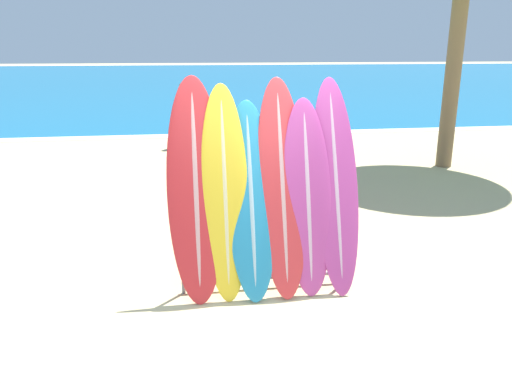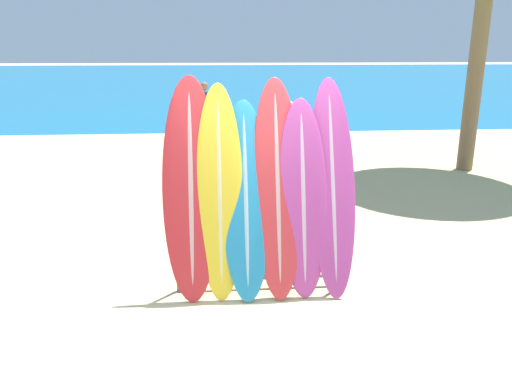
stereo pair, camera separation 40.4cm
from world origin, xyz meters
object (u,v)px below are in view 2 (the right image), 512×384
object	(u,v)px
surfboard_rack	(262,249)
surfboard_slot_4	(303,198)
person_far_left	(289,137)
person_near_water	(205,111)
surfboard_slot_5	(332,186)
surfboard_slot_1	(220,191)
surfboard_slot_0	(191,188)
person_mid_beach	(316,166)
surfboard_slot_2	(246,199)
surfboard_slot_3	(277,187)

from	to	relation	value
surfboard_rack	surfboard_slot_4	world-z (taller)	surfboard_slot_4
surfboard_slot_4	person_far_left	world-z (taller)	surfboard_slot_4
person_near_water	person_far_left	distance (m)	3.98
surfboard_rack	surfboard_slot_4	xyz separation A→B (m)	(0.43, 0.02, 0.56)
surfboard_slot_5	surfboard_slot_1	bearing A→B (deg)	-178.33
surfboard_slot_0	person_mid_beach	size ratio (longest dim) A/B	1.35
surfboard_slot_5	person_near_water	size ratio (longest dim) A/B	1.34
surfboard_slot_2	surfboard_slot_4	size ratio (longest dim) A/B	0.99
surfboard_slot_3	person_mid_beach	distance (m)	1.97
person_mid_beach	person_far_left	size ratio (longest dim) A/B	1.09
surfboard_slot_2	surfboard_slot_0	bearing A→B (deg)	175.91
surfboard_slot_1	person_mid_beach	bearing A→B (deg)	53.15
surfboard_slot_0	surfboard_slot_3	world-z (taller)	surfboard_slot_0
surfboard_slot_0	surfboard_slot_5	distance (m)	1.49
person_near_water	person_mid_beach	world-z (taller)	person_mid_beach
surfboard_slot_2	surfboard_slot_5	bearing A→B (deg)	3.05
surfboard_slot_3	surfboard_slot_4	xyz separation A→B (m)	(0.26, -0.05, -0.11)
surfboard_slot_0	person_near_water	bearing A→B (deg)	90.27
surfboard_slot_0	surfboard_slot_3	bearing A→B (deg)	-0.33
surfboard_slot_0	surfboard_slot_1	xyz separation A→B (m)	(0.30, -0.03, -0.04)
surfboard_slot_2	person_near_water	size ratio (longest dim) A/B	1.21
surfboard_slot_1	person_mid_beach	world-z (taller)	surfboard_slot_1
surfboard_slot_1	surfboard_slot_4	distance (m)	0.87
person_near_water	surfboard_slot_1	bearing A→B (deg)	176.42
surfboard_slot_3	person_near_water	world-z (taller)	surfboard_slot_3
surfboard_slot_0	surfboard_slot_1	bearing A→B (deg)	-5.00
surfboard_slot_4	surfboard_slot_5	world-z (taller)	surfboard_slot_5
surfboard_slot_1	person_near_water	world-z (taller)	surfboard_slot_1
surfboard_slot_5	person_mid_beach	world-z (taller)	surfboard_slot_5
surfboard_rack	surfboard_slot_5	bearing A→B (deg)	6.25
surfboard_slot_0	surfboard_slot_3	xyz separation A→B (m)	(0.90, -0.01, -0.01)
person_mid_beach	surfboard_slot_3	bearing A→B (deg)	-116.27
surfboard_slot_2	person_mid_beach	distance (m)	2.14
surfboard_rack	surfboard_slot_0	size ratio (longest dim) A/B	0.81
surfboard_slot_1	person_near_water	xyz separation A→B (m)	(-0.33, 8.25, -0.18)
surfboard_slot_3	surfboard_slot_4	world-z (taller)	surfboard_slot_3
surfboard_slot_2	surfboard_slot_3	distance (m)	0.36
surfboard_slot_4	person_far_left	distance (m)	4.72
surfboard_slot_0	person_far_left	size ratio (longest dim) A/B	1.48
surfboard_slot_1	surfboard_slot_5	size ratio (longest dim) A/B	0.98
surfboard_slot_4	person_far_left	size ratio (longest dim) A/B	1.33
surfboard_slot_1	surfboard_slot_2	size ratio (longest dim) A/B	1.09
surfboard_slot_5	person_near_water	world-z (taller)	surfboard_slot_5
surfboard_slot_3	person_mid_beach	world-z (taller)	surfboard_slot_3
person_near_water	surfboard_slot_4	bearing A→B (deg)	-177.63
surfboard_slot_4	surfboard_slot_3	bearing A→B (deg)	169.61
surfboard_rack	person_mid_beach	world-z (taller)	person_mid_beach
surfboard_slot_1	person_far_left	bearing A→B (deg)	73.37
surfboard_slot_1	surfboard_slot_5	distance (m)	1.20
surfboard_rack	person_near_water	bearing A→B (deg)	95.31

